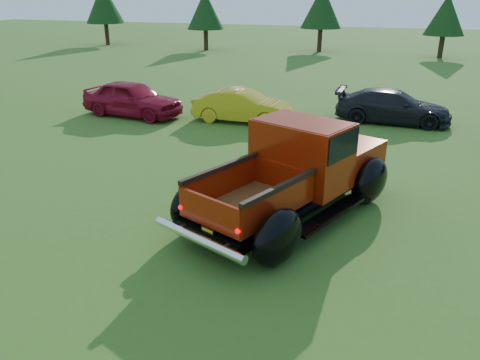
# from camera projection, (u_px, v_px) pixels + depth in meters

# --- Properties ---
(ground) EXTENTS (120.00, 120.00, 0.00)m
(ground) POSITION_uv_depth(u_px,v_px,m) (215.00, 231.00, 9.57)
(ground) COLOR #3D601B
(ground) RESTS_ON ground
(tree_far_west) EXTENTS (3.33, 3.33, 5.20)m
(tree_far_west) POSITION_uv_depth(u_px,v_px,m) (104.00, 3.00, 41.03)
(tree_far_west) COLOR #332114
(tree_far_west) RESTS_ON ground
(tree_west) EXTENTS (2.94, 2.94, 4.60)m
(tree_west) POSITION_uv_depth(u_px,v_px,m) (205.00, 10.00, 37.40)
(tree_west) COLOR #332114
(tree_west) RESTS_ON ground
(tree_mid_left) EXTENTS (3.20, 3.20, 5.00)m
(tree_mid_left) POSITION_uv_depth(u_px,v_px,m) (322.00, 7.00, 36.44)
(tree_mid_left) COLOR #332114
(tree_mid_left) RESTS_ON ground
(tree_mid_right) EXTENTS (2.82, 2.82, 4.40)m
(tree_mid_right) POSITION_uv_depth(u_px,v_px,m) (446.00, 15.00, 33.09)
(tree_mid_right) COLOR #332114
(tree_mid_right) RESTS_ON ground
(pickup_truck) EXTENTS (4.20, 5.84, 2.04)m
(pickup_truck) POSITION_uv_depth(u_px,v_px,m) (301.00, 169.00, 10.20)
(pickup_truck) COLOR black
(pickup_truck) RESTS_ON ground
(show_car_red) EXTENTS (4.16, 2.07, 1.36)m
(show_car_red) POSITION_uv_depth(u_px,v_px,m) (132.00, 99.00, 18.17)
(show_car_red) COLOR maroon
(show_car_red) RESTS_ON ground
(show_car_yellow) EXTENTS (3.67, 1.31, 1.20)m
(show_car_yellow) POSITION_uv_depth(u_px,v_px,m) (242.00, 106.00, 17.36)
(show_car_yellow) COLOR gold
(show_car_yellow) RESTS_ON ground
(show_car_grey) EXTENTS (4.18, 1.77, 1.20)m
(show_car_grey) POSITION_uv_depth(u_px,v_px,m) (393.00, 106.00, 17.29)
(show_car_grey) COLOR black
(show_car_grey) RESTS_ON ground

